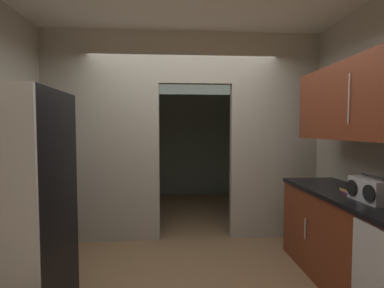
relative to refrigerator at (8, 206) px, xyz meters
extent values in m
plane|color=brown|center=(1.43, 0.33, -0.91)|extent=(20.00, 20.00, 0.00)
cube|color=silver|center=(1.43, 0.69, 1.94)|extent=(4.12, 6.44, 0.06)
cube|color=#ADA899|center=(0.34, 1.55, 0.50)|extent=(1.53, 0.12, 2.82)
cube|color=#ADA899|center=(2.69, 1.55, 0.50)|extent=(1.20, 0.12, 2.82)
cube|color=#ADA899|center=(1.60, 1.55, 1.56)|extent=(0.99, 0.12, 0.69)
cube|color=gray|center=(1.43, 4.20, 0.50)|extent=(3.72, 0.10, 2.82)
cube|color=gray|center=(-0.38, 2.87, 0.50)|extent=(0.10, 2.65, 2.82)
cube|color=gray|center=(3.24, 2.87, 0.50)|extent=(0.10, 2.65, 2.82)
cube|color=black|center=(0.00, 0.02, 0.00)|extent=(0.81, 0.73, 1.82)
cube|color=maroon|center=(2.97, 0.04, -0.48)|extent=(0.60, 2.10, 0.87)
cube|color=black|center=(2.97, 0.04, -0.02)|extent=(0.64, 2.10, 0.04)
cylinder|color=#B7BABC|center=(2.66, -0.42, -0.43)|extent=(0.01, 0.01, 0.22)
cylinder|color=#B7BABC|center=(2.66, 0.51, -0.43)|extent=(0.01, 0.01, 0.22)
cube|color=maroon|center=(2.97, 0.04, 0.86)|extent=(0.34, 1.89, 0.72)
cylinder|color=#B7BABC|center=(2.79, 0.04, 0.86)|extent=(0.01, 0.01, 0.43)
cube|color=#B2B2B7|center=(2.94, -0.06, 0.10)|extent=(0.19, 0.35, 0.19)
cylinder|color=#262626|center=(2.94, -0.06, 0.21)|extent=(0.02, 0.24, 0.02)
cylinder|color=black|center=(2.84, -0.17, 0.10)|extent=(0.01, 0.14, 0.14)
cylinder|color=black|center=(2.84, 0.04, 0.10)|extent=(0.01, 0.14, 0.14)
cube|color=#8C3893|center=(2.96, 0.26, 0.01)|extent=(0.11, 0.16, 0.01)
cube|color=gold|center=(2.97, 0.26, 0.03)|extent=(0.11, 0.16, 0.02)
cube|color=black|center=(2.97, 0.26, 0.05)|extent=(0.11, 0.14, 0.02)
camera|label=1|loc=(1.31, -2.22, 0.60)|focal=25.81mm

